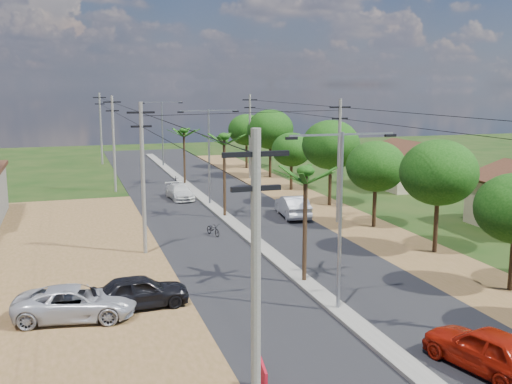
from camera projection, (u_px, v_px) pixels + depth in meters
ground at (338, 311)px, 26.70m from camera, size 160.00×160.00×0.00m
road at (243, 233)px, 40.77m from camera, size 12.00×110.00×0.04m
median at (232, 222)px, 43.57m from camera, size 1.00×90.00×0.18m
dirt_shoulder_east at (356, 224)px, 43.29m from camera, size 5.00×90.00×0.03m
house_east_far at (411, 163)px, 58.78m from camera, size 7.60×7.50×4.60m
tree_east_c at (439, 173)px, 35.29m from camera, size 4.60×4.60×6.83m
tree_east_d at (376, 166)px, 41.86m from camera, size 4.20×4.20×6.13m
tree_east_e at (331, 145)px, 49.29m from camera, size 4.80×4.80×7.14m
tree_east_f at (292, 150)px, 56.89m from camera, size 3.80×3.80×5.52m
tree_east_g at (270, 129)px, 64.34m from camera, size 5.00×5.00×7.38m
tree_east_h at (246, 130)px, 71.87m from camera, size 4.40×4.40×6.52m
palm_median_near at (306, 176)px, 29.47m from camera, size 2.00×2.00×6.15m
palm_median_mid at (224, 140)px, 44.42m from camera, size 2.00×2.00×6.55m
palm_median_far at (184, 133)px, 59.55m from camera, size 2.00×2.00×5.85m
streetlight_near at (340, 207)px, 25.85m from camera, size 5.10×0.18×8.00m
streetlight_mid at (209, 149)px, 49.31m from camera, size 5.10×0.18×8.00m
streetlight_far at (162, 128)px, 72.78m from camera, size 5.10×0.18×8.00m
utility_pole_w_a at (256, 305)px, 14.40m from camera, size 1.60×0.24×9.00m
utility_pole_w_b at (143, 175)px, 35.04m from camera, size 1.60×0.24×9.00m
utility_pole_w_c at (114, 142)px, 55.69m from camera, size 1.60×0.24×9.00m
utility_pole_w_d at (101, 127)px, 75.40m from camera, size 1.60×0.24×9.00m
utility_pole_e_b at (339, 158)px, 43.10m from camera, size 1.60×0.24×9.00m
utility_pole_e_c at (250, 134)px, 63.74m from camera, size 1.60×0.24×9.00m
car_red_near at (487, 350)px, 20.97m from camera, size 3.02×5.04×1.61m
car_silver_mid at (293, 207)px, 45.54m from camera, size 2.31×5.16×1.65m
car_white_far at (180, 192)px, 52.59m from camera, size 2.17×4.60×1.30m
car_parked_silver at (76, 303)px, 25.69m from camera, size 5.46×3.17×1.43m
car_parked_dark at (140, 292)px, 27.00m from camera, size 4.50×2.08×1.49m
moto_rider_west_a at (213, 230)px, 39.96m from camera, size 1.00×1.71×0.85m
moto_rider_west_b at (176, 183)px, 58.53m from camera, size 0.73×1.84×1.07m
roadside_sign at (263, 380)px, 19.34m from camera, size 0.29×1.33×1.11m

